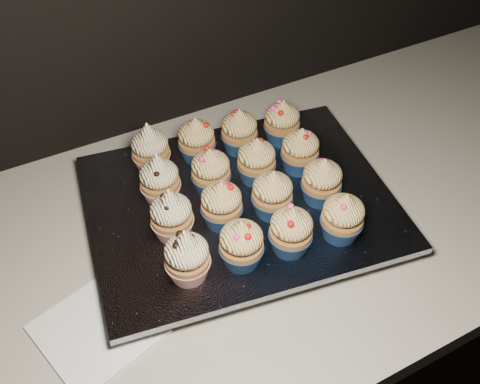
% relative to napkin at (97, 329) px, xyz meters
% --- Properties ---
extents(cabinet, '(2.40, 0.60, 0.86)m').
position_rel_napkin_xyz_m(cabinet, '(0.36, 0.08, -0.47)').
color(cabinet, black).
rests_on(cabinet, ground).
extents(worktop, '(2.44, 0.64, 0.04)m').
position_rel_napkin_xyz_m(worktop, '(0.36, 0.08, -0.02)').
color(worktop, beige).
rests_on(worktop, cabinet).
extents(napkin, '(0.18, 0.18, 0.00)m').
position_rel_napkin_xyz_m(napkin, '(0.00, 0.00, 0.00)').
color(napkin, white).
rests_on(napkin, worktop).
extents(baking_tray, '(0.48, 0.40, 0.02)m').
position_rel_napkin_xyz_m(baking_tray, '(0.27, 0.10, 0.01)').
color(baking_tray, black).
rests_on(baking_tray, worktop).
extents(foil_lining, '(0.52, 0.44, 0.01)m').
position_rel_napkin_xyz_m(foil_lining, '(0.27, 0.10, 0.03)').
color(foil_lining, silver).
rests_on(foil_lining, baking_tray).
extents(cupcake_0, '(0.06, 0.06, 0.10)m').
position_rel_napkin_xyz_m(cupcake_0, '(0.14, 0.00, 0.07)').
color(cupcake_0, red).
rests_on(cupcake_0, foil_lining).
extents(cupcake_1, '(0.06, 0.06, 0.08)m').
position_rel_napkin_xyz_m(cupcake_1, '(0.21, -0.01, 0.07)').
color(cupcake_1, navy).
rests_on(cupcake_1, foil_lining).
extents(cupcake_2, '(0.06, 0.06, 0.08)m').
position_rel_napkin_xyz_m(cupcake_2, '(0.29, -0.02, 0.07)').
color(cupcake_2, navy).
rests_on(cupcake_2, foil_lining).
extents(cupcake_3, '(0.06, 0.06, 0.08)m').
position_rel_napkin_xyz_m(cupcake_3, '(0.37, -0.03, 0.07)').
color(cupcake_3, navy).
rests_on(cupcake_3, foil_lining).
extents(cupcake_4, '(0.06, 0.06, 0.10)m').
position_rel_napkin_xyz_m(cupcake_4, '(0.15, 0.08, 0.07)').
color(cupcake_4, red).
rests_on(cupcake_4, foil_lining).
extents(cupcake_5, '(0.06, 0.06, 0.08)m').
position_rel_napkin_xyz_m(cupcake_5, '(0.22, 0.07, 0.07)').
color(cupcake_5, navy).
rests_on(cupcake_5, foil_lining).
extents(cupcake_6, '(0.06, 0.06, 0.08)m').
position_rel_napkin_xyz_m(cupcake_6, '(0.30, 0.05, 0.07)').
color(cupcake_6, navy).
rests_on(cupcake_6, foil_lining).
extents(cupcake_7, '(0.06, 0.06, 0.08)m').
position_rel_napkin_xyz_m(cupcake_7, '(0.38, 0.04, 0.07)').
color(cupcake_7, navy).
rests_on(cupcake_7, foil_lining).
extents(cupcake_8, '(0.06, 0.06, 0.10)m').
position_rel_napkin_xyz_m(cupcake_8, '(0.16, 0.16, 0.07)').
color(cupcake_8, red).
rests_on(cupcake_8, foil_lining).
extents(cupcake_9, '(0.06, 0.06, 0.08)m').
position_rel_napkin_xyz_m(cupcake_9, '(0.24, 0.14, 0.07)').
color(cupcake_9, navy).
rests_on(cupcake_9, foil_lining).
extents(cupcake_10, '(0.06, 0.06, 0.08)m').
position_rel_napkin_xyz_m(cupcake_10, '(0.32, 0.13, 0.07)').
color(cupcake_10, navy).
rests_on(cupcake_10, foil_lining).
extents(cupcake_11, '(0.06, 0.06, 0.08)m').
position_rel_napkin_xyz_m(cupcake_11, '(0.39, 0.12, 0.07)').
color(cupcake_11, navy).
rests_on(cupcake_11, foil_lining).
extents(cupcake_12, '(0.06, 0.06, 0.10)m').
position_rel_napkin_xyz_m(cupcake_12, '(0.17, 0.23, 0.07)').
color(cupcake_12, red).
rests_on(cupcake_12, foil_lining).
extents(cupcake_13, '(0.06, 0.06, 0.08)m').
position_rel_napkin_xyz_m(cupcake_13, '(0.25, 0.22, 0.07)').
color(cupcake_13, navy).
rests_on(cupcake_13, foil_lining).
extents(cupcake_14, '(0.06, 0.06, 0.08)m').
position_rel_napkin_xyz_m(cupcake_14, '(0.33, 0.21, 0.07)').
color(cupcake_14, navy).
rests_on(cupcake_14, foil_lining).
extents(cupcake_15, '(0.06, 0.06, 0.08)m').
position_rel_napkin_xyz_m(cupcake_15, '(0.40, 0.20, 0.07)').
color(cupcake_15, navy).
rests_on(cupcake_15, foil_lining).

